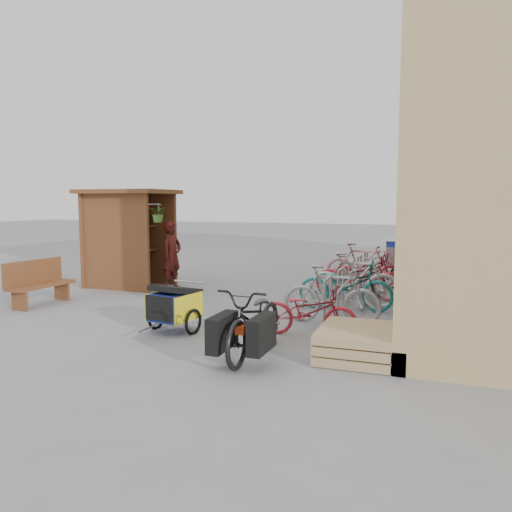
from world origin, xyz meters
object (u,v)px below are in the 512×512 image
(shopping_carts, at_px, (399,254))
(bike_7, at_px, (362,265))
(pallet_stack, at_px, (357,343))
(bike_3, at_px, (354,280))
(cargo_bike, at_px, (255,321))
(bike_6, at_px, (367,270))
(bench, at_px, (38,282))
(bike_2, at_px, (345,286))
(bike_4, at_px, (358,277))
(kiosk, at_px, (126,224))
(bike_5, at_px, (351,275))
(child_trailer, at_px, (174,304))
(bike_0, at_px, (308,311))
(bike_1, at_px, (331,295))
(person_kiosk, at_px, (172,255))

(shopping_carts, bearing_deg, bike_7, -109.37)
(pallet_stack, relative_size, bike_3, 0.65)
(cargo_bike, relative_size, bike_6, 1.10)
(bench, distance_m, bike_2, 6.22)
(bike_4, xyz_separation_m, bike_7, (-0.17, 1.76, 0.05))
(kiosk, distance_m, pallet_stack, 7.50)
(pallet_stack, bearing_deg, kiosk, 148.34)
(bike_5, bearing_deg, bike_6, -19.28)
(pallet_stack, bearing_deg, bench, 168.72)
(bike_6, bearing_deg, pallet_stack, 167.58)
(shopping_carts, xyz_separation_m, bike_3, (-0.55, -4.77, -0.08))
(shopping_carts, xyz_separation_m, child_trailer, (-3.01, -7.66, -0.19))
(shopping_carts, bearing_deg, bike_2, -97.40)
(pallet_stack, bearing_deg, child_trailer, 172.51)
(bike_7, bearing_deg, bench, 126.95)
(cargo_bike, relative_size, bike_7, 1.05)
(pallet_stack, bearing_deg, shopping_carts, 90.00)
(child_trailer, distance_m, bike_0, 2.18)
(child_trailer, height_order, bike_6, bike_6)
(bike_1, height_order, bike_6, bike_1)
(cargo_bike, xyz_separation_m, bike_3, (0.77, 3.72, 0.06))
(person_kiosk, bearing_deg, pallet_stack, -119.07)
(bike_0, bearing_deg, person_kiosk, 53.97)
(bike_4, height_order, bike_5, bike_4)
(shopping_carts, xyz_separation_m, bike_0, (-0.88, -7.25, -0.23))
(shopping_carts, distance_m, bike_6, 2.63)
(cargo_bike, distance_m, person_kiosk, 5.80)
(bike_1, bearing_deg, child_trailer, 119.36)
(cargo_bike, distance_m, bike_2, 3.43)
(kiosk, height_order, bike_0, kiosk)
(bike_6, bearing_deg, bike_2, 159.71)
(child_trailer, height_order, bike_0, bike_0)
(bike_7, bearing_deg, bike_6, -157.55)
(bike_3, bearing_deg, bike_6, -4.52)
(child_trailer, height_order, bike_7, bike_7)
(cargo_bike, bearing_deg, bike_7, 85.74)
(bike_6, distance_m, bike_7, 0.45)
(bench, bearing_deg, child_trailer, -9.62)
(bike_1, distance_m, bike_5, 2.81)
(bench, relative_size, bike_5, 0.98)
(bike_1, bearing_deg, bike_7, 0.21)
(bench, bearing_deg, kiosk, 85.80)
(child_trailer, relative_size, bike_5, 0.92)
(child_trailer, xyz_separation_m, bike_5, (2.21, 4.14, 0.01))
(bike_5, bearing_deg, bike_1, 175.98)
(bike_5, height_order, bike_7, bike_7)
(shopping_carts, xyz_separation_m, bike_1, (-0.70, -6.32, -0.12))
(shopping_carts, relative_size, cargo_bike, 1.07)
(pallet_stack, height_order, bench, bench)
(cargo_bike, height_order, bike_7, bike_7)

